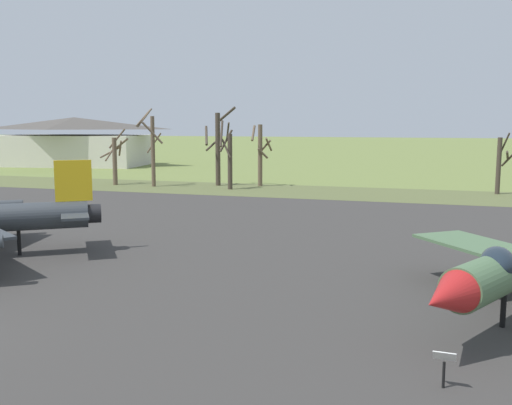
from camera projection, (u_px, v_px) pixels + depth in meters
asphalt_apron at (132, 251)px, 33.33m from camera, size 105.46×51.11×0.05m
grass_verge_strip at (277, 191)px, 63.15m from camera, size 165.46×12.00×0.06m
info_placard_rear_center at (444, 364)px, 15.97m from camera, size 0.64×0.35×1.14m
bare_tree_far_left at (115, 158)px, 68.89m from camera, size 3.47×2.70×6.73m
bare_tree_left_of_center at (152, 147)px, 66.78m from camera, size 3.20×3.18×9.10m
bare_tree_center at (218, 145)px, 67.90m from camera, size 3.91×3.92×9.30m
bare_tree_right_of_center at (229, 157)px, 64.03m from camera, size 1.70×2.49×7.68m
bare_tree_far_right at (260, 153)px, 67.42m from camera, size 2.27×2.35×7.21m
bare_tree_backdrop_extra at (500, 164)px, 59.69m from camera, size 1.78×2.50×6.41m
visitor_building at (75, 142)px, 101.78m from camera, size 27.30×17.69×8.40m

